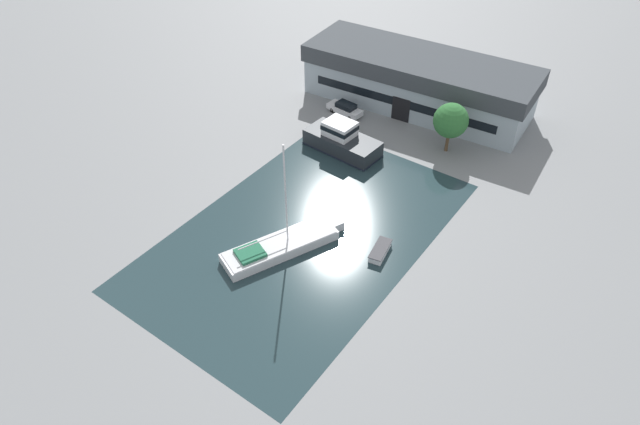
{
  "coord_description": "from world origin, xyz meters",
  "views": [
    {
      "loc": [
        25.51,
        -32.79,
        38.0
      ],
      "look_at": [
        0.0,
        2.57,
        1.0
      ],
      "focal_mm": 32.0,
      "sensor_mm": 36.0,
      "label": 1
    }
  ],
  "objects_px": {
    "parked_car": "(345,109)",
    "small_dinghy": "(380,251)",
    "sailboat_moored": "(281,245)",
    "motor_cruiser": "(342,140)",
    "warehouse_building": "(418,81)",
    "quay_tree_near_building": "(451,121)"
  },
  "relations": [
    {
      "from": "sailboat_moored",
      "to": "small_dinghy",
      "type": "relative_size",
      "value": 3.56
    },
    {
      "from": "warehouse_building",
      "to": "motor_cruiser",
      "type": "relative_size",
      "value": 3.23
    },
    {
      "from": "motor_cruiser",
      "to": "quay_tree_near_building",
      "type": "bearing_deg",
      "value": -51.37
    },
    {
      "from": "parked_car",
      "to": "sailboat_moored",
      "type": "xyz_separation_m",
      "value": [
        9.17,
        -24.51,
        -0.22
      ]
    },
    {
      "from": "quay_tree_near_building",
      "to": "sailboat_moored",
      "type": "relative_size",
      "value": 0.49
    },
    {
      "from": "quay_tree_near_building",
      "to": "parked_car",
      "type": "relative_size",
      "value": 1.24
    },
    {
      "from": "sailboat_moored",
      "to": "motor_cruiser",
      "type": "bearing_deg",
      "value": 128.91
    },
    {
      "from": "warehouse_building",
      "to": "quay_tree_near_building",
      "type": "xyz_separation_m",
      "value": [
        8.2,
        -7.62,
        0.69
      ]
    },
    {
      "from": "parked_car",
      "to": "warehouse_building",
      "type": "bearing_deg",
      "value": -33.5
    },
    {
      "from": "parked_car",
      "to": "sailboat_moored",
      "type": "height_order",
      "value": "sailboat_moored"
    },
    {
      "from": "warehouse_building",
      "to": "quay_tree_near_building",
      "type": "height_order",
      "value": "warehouse_building"
    },
    {
      "from": "sailboat_moored",
      "to": "motor_cruiser",
      "type": "height_order",
      "value": "sailboat_moored"
    },
    {
      "from": "parked_car",
      "to": "small_dinghy",
      "type": "distance_m",
      "value": 25.9
    },
    {
      "from": "warehouse_building",
      "to": "sailboat_moored",
      "type": "xyz_separation_m",
      "value": [
        3.0,
        -32.14,
        -2.8
      ]
    },
    {
      "from": "warehouse_building",
      "to": "motor_cruiser",
      "type": "xyz_separation_m",
      "value": [
        -1.89,
        -14.71,
        -2.05
      ]
    },
    {
      "from": "parked_car",
      "to": "sailboat_moored",
      "type": "bearing_deg",
      "value": -153.99
    },
    {
      "from": "parked_car",
      "to": "small_dinghy",
      "type": "xyz_separation_m",
      "value": [
        17.09,
        -19.46,
        -0.44
      ]
    },
    {
      "from": "warehouse_building",
      "to": "quay_tree_near_building",
      "type": "distance_m",
      "value": 11.22
    },
    {
      "from": "motor_cruiser",
      "to": "small_dinghy",
      "type": "xyz_separation_m",
      "value": [
        12.8,
        -12.38,
        -0.98
      ]
    },
    {
      "from": "motor_cruiser",
      "to": "sailboat_moored",
      "type": "bearing_deg",
      "value": -160.75
    },
    {
      "from": "sailboat_moored",
      "to": "motor_cruiser",
      "type": "relative_size",
      "value": 1.32
    },
    {
      "from": "parked_car",
      "to": "small_dinghy",
      "type": "bearing_deg",
      "value": -133.22
    }
  ]
}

